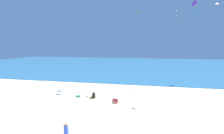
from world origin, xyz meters
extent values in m
plane|color=beige|center=(0.00, 10.00, 0.00)|extent=(120.00, 120.00, 0.00)
cube|color=teal|center=(0.00, 49.64, 0.03)|extent=(120.00, 60.00, 0.05)
cube|color=#2D9956|center=(-5.25, 11.35, 0.15)|extent=(0.67, 0.66, 0.03)
cube|color=#2D9956|center=(-5.52, 11.26, 0.36)|extent=(0.37, 0.55, 0.43)
cylinder|color=#B7B7BC|center=(-5.19, 11.65, 0.08)|extent=(0.02, 0.02, 0.15)
cylinder|color=#B7B7BC|center=(-5.02, 11.17, 0.08)|extent=(0.02, 0.02, 0.15)
cube|color=#D13D3D|center=(-0.39, 10.00, 0.18)|extent=(0.61, 0.48, 0.03)
cube|color=#D13D3D|center=(-0.39, 9.75, 0.35)|extent=(0.60, 0.22, 0.35)
cylinder|color=#B7B7BC|center=(-0.68, 10.15, 0.09)|extent=(0.02, 0.02, 0.18)
cylinder|color=#B7B7BC|center=(-0.09, 10.13, 0.09)|extent=(0.02, 0.02, 0.18)
cube|color=white|center=(-8.00, 11.90, 0.18)|extent=(0.75, 0.73, 0.03)
cube|color=white|center=(-8.16, 12.10, 0.41)|extent=(0.57, 0.51, 0.47)
cylinder|color=#B7B7BC|center=(-7.68, 11.97, 0.09)|extent=(0.02, 0.02, 0.18)
cylinder|color=#B7B7BC|center=(-8.14, 11.61, 0.09)|extent=(0.02, 0.02, 0.18)
cylinder|color=black|center=(-3.27, 11.19, 0.30)|extent=(0.50, 0.50, 0.59)
sphere|color=tan|center=(-3.27, 11.19, 0.70)|extent=(0.24, 0.24, 0.24)
cube|color=orange|center=(-3.49, 11.28, 0.09)|extent=(0.51, 0.44, 0.17)
cylinder|color=blue|center=(-1.48, 0.53, 1.02)|extent=(0.37, 0.37, 0.56)
sphere|color=#846047|center=(-1.48, 0.53, 1.39)|extent=(0.20, 0.20, 0.20)
cube|color=purple|center=(7.59, 12.77, 10.64)|extent=(0.51, 0.69, 0.77)
cylinder|color=#1EADAD|center=(7.59, 12.77, 9.85)|extent=(0.07, 0.08, 0.99)
pyramid|color=#99DB33|center=(1.33, 15.84, 10.45)|extent=(0.59, 0.59, 0.26)
cylinder|color=#DB3DA8|center=(1.34, 15.85, 9.85)|extent=(0.12, 0.11, 0.56)
pyramid|color=#1EADAD|center=(6.34, 19.26, 11.00)|extent=(0.33, 0.41, 0.17)
cylinder|color=yellow|center=(6.35, 19.26, 10.28)|extent=(0.10, 0.05, 0.94)
pyramid|color=red|center=(13.06, 25.10, 12.84)|extent=(1.01, 1.01, 0.37)
cylinder|color=green|center=(13.05, 25.11, 11.86)|extent=(0.12, 0.12, 0.85)
camera|label=1|loc=(3.82, -9.82, 6.25)|focal=30.91mm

